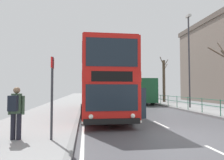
{
  "coord_description": "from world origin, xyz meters",
  "views": [
    {
      "loc": [
        -3.86,
        -7.11,
        1.83
      ],
      "look_at": [
        -2.25,
        4.73,
        2.38
      ],
      "focal_mm": 31.2,
      "sensor_mm": 36.0,
      "label": 1
    }
  ],
  "objects": [
    {
      "name": "double_decker_bus_main",
      "position": [
        -2.7,
        6.43,
        2.26
      ],
      "size": [
        3.29,
        10.69,
        4.32
      ],
      "color": "red",
      "rests_on": "ground"
    },
    {
      "name": "pedestrian_with_backpack",
      "position": [
        -6.17,
        -0.2,
        1.17
      ],
      "size": [
        0.55,
        0.54,
        1.76
      ],
      "color": "black",
      "rests_on": "ground"
    },
    {
      "name": "background_bus_far_lane",
      "position": [
        2.78,
        18.41,
        1.65
      ],
      "size": [
        2.82,
        10.94,
        3.01
      ],
      "color": "#19512D",
      "rests_on": "ground"
    },
    {
      "name": "street_lamp_far_side",
      "position": [
        5.64,
        9.66,
        5.07
      ],
      "size": [
        0.28,
        0.6,
        8.62
      ],
      "color": "#38383D",
      "rests_on": "ground"
    },
    {
      "name": "ground",
      "position": [
        -0.72,
        -0.0,
        0.04
      ],
      "size": [
        15.8,
        140.0,
        0.2
      ],
      "color": "#4D4D52"
    },
    {
      "name": "bare_tree_far_01",
      "position": [
        6.38,
        17.32,
        3.02
      ],
      "size": [
        2.02,
        2.68,
        5.74
      ],
      "color": "#4C3D2D",
      "rests_on": "ground"
    },
    {
      "name": "pedestrian_railing_far_kerb",
      "position": [
        4.45,
        10.76,
        0.84
      ],
      "size": [
        0.05,
        25.18,
        1.04
      ],
      "color": "#236B4C",
      "rests_on": "ground"
    },
    {
      "name": "bus_stop_sign_near",
      "position": [
        -4.98,
        -0.34,
        1.84
      ],
      "size": [
        0.08,
        0.44,
        2.78
      ],
      "color": "#2D2D33",
      "rests_on": "ground"
    }
  ]
}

